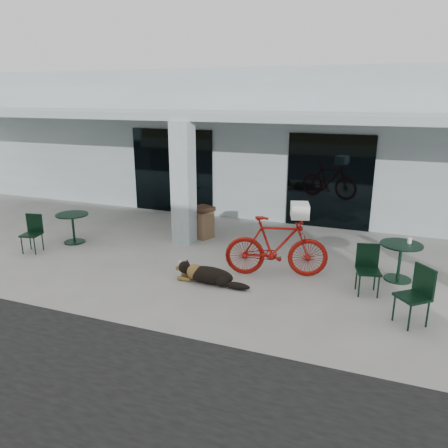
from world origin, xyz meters
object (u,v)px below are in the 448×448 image
at_px(cafe_table_far, 399,262).
at_px(cafe_chair_far_a, 368,271).
at_px(bicycle, 276,246).
at_px(cafe_chair_far_b, 412,296).
at_px(trash_receptacle, 203,222).
at_px(cafe_chair_near, 31,234).
at_px(dog, 209,274).
at_px(cafe_table_near, 73,228).

height_order(cafe_table_far, cafe_chair_far_a, cafe_chair_far_a).
distance_m(bicycle, cafe_chair_far_b, 2.92).
height_order(bicycle, cafe_chair_far_b, bicycle).
height_order(cafe_table_far, trash_receptacle, trash_receptacle).
distance_m(cafe_chair_near, trash_receptacle, 4.30).
height_order(cafe_chair_near, cafe_chair_far_a, cafe_chair_far_a).
bearing_deg(cafe_chair_near, cafe_chair_far_a, -7.34).
relative_size(bicycle, cafe_chair_far_a, 2.25).
xyz_separation_m(bicycle, dog, (-1.18, -0.91, -0.45)).
xyz_separation_m(cafe_table_near, cafe_chair_near, (-0.47, -0.96, 0.08)).
relative_size(cafe_table_far, trash_receptacle, 0.99).
relative_size(bicycle, dog, 1.78).
xyz_separation_m(cafe_table_near, cafe_table_far, (7.96, 0.45, 0.01)).
bearing_deg(cafe_table_near, bicycle, -2.33).
height_order(bicycle, cafe_chair_far_a, bicycle).
height_order(bicycle, cafe_table_far, bicycle).
height_order(cafe_chair_far_b, trash_receptacle, cafe_chair_far_b).
bearing_deg(dog, cafe_chair_far_a, 11.89).
height_order(bicycle, cafe_chair_near, bicycle).
bearing_deg(cafe_table_near, trash_receptacle, 27.79).
height_order(cafe_chair_near, cafe_table_far, cafe_chair_near).
height_order(cafe_table_near, cafe_chair_near, cafe_chair_near).
bearing_deg(dog, cafe_chair_far_b, -4.78).
xyz_separation_m(bicycle, cafe_chair_far_a, (1.89, -0.26, -0.17)).
relative_size(cafe_table_far, cafe_chair_far_b, 0.83).
bearing_deg(cafe_chair_far_b, dog, -135.06).
xyz_separation_m(cafe_chair_far_a, trash_receptacle, (-4.39, 2.06, -0.05)).
height_order(dog, cafe_chair_near, cafe_chair_near).
xyz_separation_m(cafe_table_far, trash_receptacle, (-4.96, 1.13, 0.03)).
distance_m(dog, trash_receptacle, 3.02).
bearing_deg(bicycle, cafe_table_far, -90.21).
relative_size(cafe_chair_far_a, cafe_chair_far_b, 0.95).
distance_m(cafe_table_near, cafe_chair_far_a, 7.40).
bearing_deg(dog, bicycle, 37.55).
height_order(cafe_table_far, cafe_chair_far_b, cafe_chair_far_b).
bearing_deg(cafe_chair_far_a, cafe_chair_near, 169.97).
distance_m(cafe_chair_far_a, trash_receptacle, 4.85).
bearing_deg(dog, trash_receptacle, 115.88).
distance_m(cafe_table_near, cafe_table_far, 7.97).
bearing_deg(dog, cafe_table_near, 165.26).
height_order(dog, cafe_table_far, cafe_table_far).
bearing_deg(cafe_table_far, dog, -156.58).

